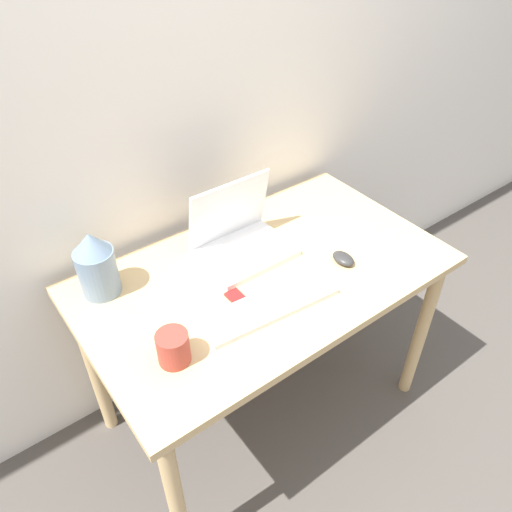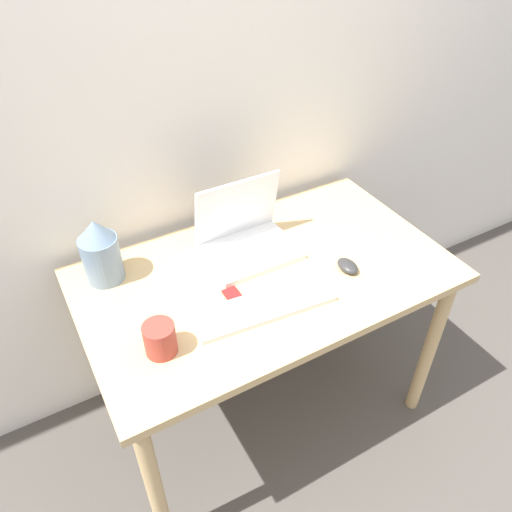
{
  "view_description": "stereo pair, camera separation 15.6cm",
  "coord_description": "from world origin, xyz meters",
  "px_view_note": "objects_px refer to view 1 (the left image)",
  "views": [
    {
      "loc": [
        -0.77,
        -0.63,
        1.85
      ],
      "look_at": [
        -0.05,
        0.34,
        0.86
      ],
      "focal_mm": 35.0,
      "sensor_mm": 36.0,
      "label": 1
    },
    {
      "loc": [
        -0.64,
        -0.71,
        1.85
      ],
      "look_at": [
        -0.05,
        0.34,
        0.86
      ],
      "focal_mm": 35.0,
      "sensor_mm": 36.0,
      "label": 2
    }
  ],
  "objects_px": {
    "vase": "(96,264)",
    "laptop": "(238,238)",
    "mouse": "(343,258)",
    "mp3_player": "(235,296)",
    "keyboard": "(269,305)",
    "mug": "(173,348)"
  },
  "relations": [
    {
      "from": "keyboard",
      "to": "mug",
      "type": "bearing_deg",
      "value": -179.72
    },
    {
      "from": "keyboard",
      "to": "mug",
      "type": "height_order",
      "value": "mug"
    },
    {
      "from": "mouse",
      "to": "mp3_player",
      "type": "bearing_deg",
      "value": 168.56
    },
    {
      "from": "laptop",
      "to": "vase",
      "type": "distance_m",
      "value": 0.48
    },
    {
      "from": "laptop",
      "to": "vase",
      "type": "relative_size",
      "value": 1.37
    },
    {
      "from": "vase",
      "to": "mug",
      "type": "bearing_deg",
      "value": -83.01
    },
    {
      "from": "laptop",
      "to": "mug",
      "type": "xyz_separation_m",
      "value": [
        -0.42,
        -0.29,
        -0.01
      ]
    },
    {
      "from": "keyboard",
      "to": "mp3_player",
      "type": "xyz_separation_m",
      "value": [
        -0.06,
        0.1,
        -0.01
      ]
    },
    {
      "from": "vase",
      "to": "mug",
      "type": "distance_m",
      "value": 0.39
    },
    {
      "from": "keyboard",
      "to": "vase",
      "type": "height_order",
      "value": "vase"
    },
    {
      "from": "mouse",
      "to": "mp3_player",
      "type": "relative_size",
      "value": 1.57
    },
    {
      "from": "mug",
      "to": "mp3_player",
      "type": "bearing_deg",
      "value": 20.73
    },
    {
      "from": "laptop",
      "to": "mug",
      "type": "relative_size",
      "value": 3.17
    },
    {
      "from": "vase",
      "to": "mp3_player",
      "type": "xyz_separation_m",
      "value": [
        0.32,
        -0.28,
        -0.11
      ]
    },
    {
      "from": "vase",
      "to": "laptop",
      "type": "bearing_deg",
      "value": -11.13
    },
    {
      "from": "laptop",
      "to": "vase",
      "type": "xyz_separation_m",
      "value": [
        -0.47,
        0.09,
        0.06
      ]
    },
    {
      "from": "keyboard",
      "to": "laptop",
      "type": "bearing_deg",
      "value": 72.9
    },
    {
      "from": "mouse",
      "to": "mug",
      "type": "height_order",
      "value": "mug"
    },
    {
      "from": "vase",
      "to": "mp3_player",
      "type": "bearing_deg",
      "value": -40.83
    },
    {
      "from": "laptop",
      "to": "mp3_player",
      "type": "distance_m",
      "value": 0.24
    },
    {
      "from": "laptop",
      "to": "mug",
      "type": "distance_m",
      "value": 0.51
    },
    {
      "from": "vase",
      "to": "mouse",
      "type": "bearing_deg",
      "value": -26.55
    }
  ]
}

